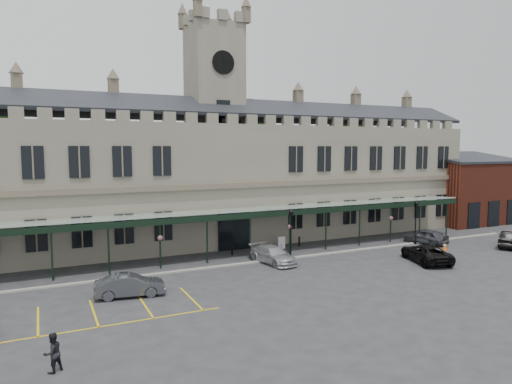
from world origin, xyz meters
name	(u,v)px	position (x,y,z in m)	size (l,w,h in m)	color
ground	(291,279)	(0.00, 0.00, 0.00)	(140.00, 140.00, 0.00)	#2A2A2D
station_building	(215,179)	(0.00, 15.91, 6.47)	(60.00, 10.36, 17.30)	#676356
clock_tower	(214,115)	(0.00, 16.00, 13.11)	(5.60, 5.60, 24.80)	#676356
canopy	(249,231)	(0.00, 7.46, 2.40)	(50.00, 4.10, 4.30)	#8C9E93
brick_annex	(467,190)	(34.00, 12.97, 4.16)	(12.40, 8.36, 9.23)	#602316
kerb	(259,262)	(0.00, 5.50, 0.06)	(60.00, 0.40, 0.12)	gray
parking_markings	(95,316)	(-14.00, -1.50, 0.00)	(16.00, 6.00, 0.01)	gold
tree_behind_mid	(249,124)	(8.00, 25.00, 12.81)	(6.00, 6.00, 16.00)	#332314
tree_behind_right	(350,126)	(24.00, 25.00, 12.81)	(6.00, 6.00, 16.00)	#332314
lamp_post_mid	(291,230)	(2.83, 4.93, 2.71)	(0.43, 0.43, 4.56)	black
lamp_post_right	(416,218)	(17.58, 5.36, 2.67)	(0.43, 0.43, 4.51)	black
traffic_cone	(445,246)	(18.14, 2.10, 0.35)	(0.45, 0.45, 0.71)	#EF5507
sign_board	(282,243)	(4.31, 9.29, 0.58)	(0.68, 0.25, 1.19)	black
bollard_left	(232,250)	(-1.01, 8.92, 0.45)	(0.16, 0.16, 0.89)	black
bollard_right	(299,241)	(6.46, 9.57, 0.48)	(0.17, 0.17, 0.96)	black
car_left_b	(130,285)	(-11.50, 1.14, 0.74)	(1.57, 4.51, 1.49)	#383A40
car_taxi	(273,255)	(1.00, 4.76, 0.72)	(2.01, 4.93, 1.43)	#A8ABB1
car_van	(426,253)	(13.00, -0.51, 0.76)	(2.53, 5.50, 1.53)	black
car_right_a	(426,236)	(18.74, 5.09, 0.75)	(1.77, 4.40, 1.50)	#383A40
car_right_b	(511,239)	(25.00, 0.20, 0.79)	(1.67, 4.78, 1.58)	black
person_b	(52,353)	(-16.39, -7.81, 0.88)	(0.86, 0.67, 1.76)	black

